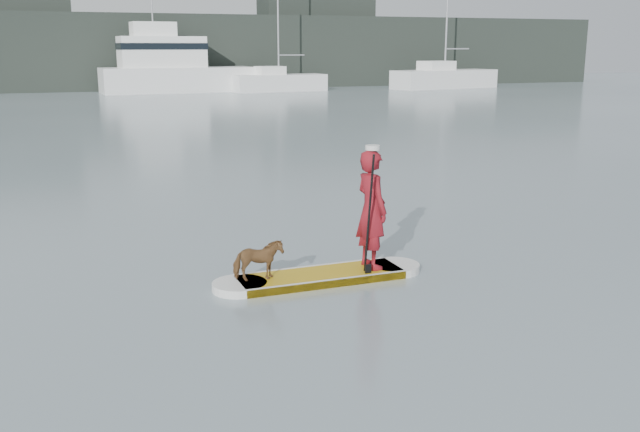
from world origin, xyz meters
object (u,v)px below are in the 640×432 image
object	(u,v)px
dog	(258,260)
sailboat_e	(278,81)
paddleboard	(320,276)
motor_yacht_a	(171,67)
paddler	(372,209)
sailboat_f	(444,77)

from	to	relation	value
dog	sailboat_e	size ratio (longest dim) A/B	0.07
dog	sailboat_e	world-z (taller)	sailboat_e
dog	paddleboard	bearing A→B (deg)	-85.55
paddleboard	sailboat_e	distance (m)	46.75
paddleboard	sailboat_e	xyz separation A→B (m)	(12.93, 44.92, 0.71)
sailboat_e	paddleboard	bearing A→B (deg)	-112.55
paddleboard	motor_yacht_a	distance (m)	46.77
paddler	sailboat_f	distance (m)	51.28
motor_yacht_a	dog	bearing A→B (deg)	-100.54
paddleboard	dog	size ratio (longest dim) A/B	4.62
sailboat_e	motor_yacht_a	world-z (taller)	sailboat_e
paddleboard	sailboat_e	bearing A→B (deg)	72.98
sailboat_f	sailboat_e	bearing A→B (deg)	164.34
paddleboard	dog	world-z (taller)	dog
motor_yacht_a	paddleboard	bearing A→B (deg)	-99.37
paddler	dog	distance (m)	1.90
paddleboard	motor_yacht_a	size ratio (longest dim) A/B	0.28
paddleboard	sailboat_f	bearing A→B (deg)	57.33
dog	sailboat_f	bearing A→B (deg)	-29.12
motor_yacht_a	sailboat_f	bearing A→B (deg)	-9.73
paddleboard	motor_yacht_a	xyz separation A→B (m)	(4.87, 46.48, 1.88)
sailboat_f	motor_yacht_a	size ratio (longest dim) A/B	1.22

